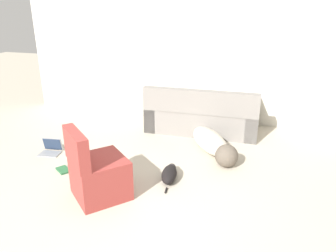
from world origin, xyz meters
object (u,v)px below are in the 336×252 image
Objects in this scene: dog at (213,144)px; book_green at (63,170)px; book_black at (96,155)px; couch at (202,116)px; side_chair at (97,174)px; cat at (169,174)px; laptop_open at (51,148)px.

book_green is (-1.85, -1.14, -0.13)m from dog.
dog is at bearing 20.14° from book_black.
dog is at bearing 110.41° from couch.
book_green is at bearing -91.12° from dog.
dog is 1.75m from book_black.
couch is 7.82× the size of book_black.
couch is at bearing -65.01° from side_chair.
couch is at bearing -10.04° from cat.
book_black is 0.29× the size of side_chair.
cat is 1.96m from laptop_open.
couch is 1.42× the size of dog.
dog is 4.10× the size of laptop_open.
laptop_open is at bearing 36.70° from couch.
book_green is at bearing -111.54° from book_black.
book_green is (-0.21, -0.54, 0.00)m from book_black.
book_black is at bearing -102.59° from dog.
book_black is at bearing 68.46° from book_green.
side_chair is at bearing 123.19° from cat.
side_chair is at bearing -42.98° from laptop_open.
laptop_open reaches higher than cat.
laptop_open reaches higher than book_green.
side_chair reaches higher than dog.
dog is at bearing -30.82° from cat.
book_black is at bearing 47.42° from couch.
cat is 2.38× the size of book_green.
book_green is (-1.44, -0.18, -0.07)m from cat.
couch is at bearing 168.54° from dog.
couch is 0.93m from dog.
dog is (0.33, -0.86, -0.12)m from couch.
couch reaches higher than book_green.
couch reaches higher than cat.
cat is (-0.07, -1.81, -0.18)m from couch.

